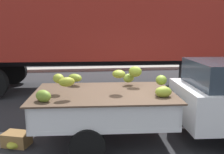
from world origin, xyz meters
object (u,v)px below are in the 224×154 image
semi_trailer (96,23)px  produce_crate (17,139)px  pickup_truck (199,100)px  fallen_banana_bunch_near_tailgate (16,144)px

semi_trailer → produce_crate: 5.58m
produce_crate → pickup_truck: bearing=-2.1°
fallen_banana_bunch_near_tailgate → produce_crate: size_ratio=0.72×
pickup_truck → produce_crate: 3.87m
semi_trailer → fallen_banana_bunch_near_tailgate: bearing=-109.4°
pickup_truck → fallen_banana_bunch_near_tailgate: (-3.80, 0.05, -0.80)m
pickup_truck → semi_trailer: size_ratio=0.42×
pickup_truck → semi_trailer: (-1.88, 4.79, 1.66)m
produce_crate → fallen_banana_bunch_near_tailgate: bearing=-91.2°
pickup_truck → semi_trailer: bearing=114.5°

